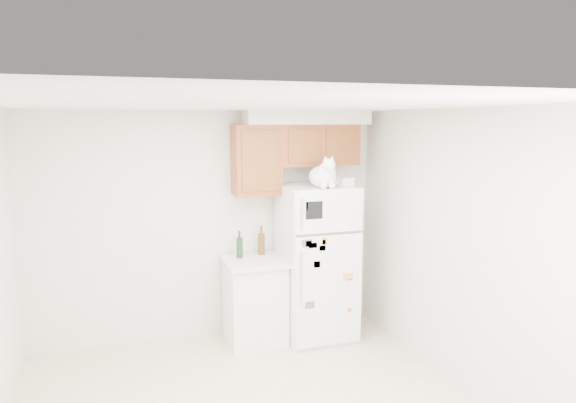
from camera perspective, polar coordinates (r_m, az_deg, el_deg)
name	(u,v)px	position (r m, az deg, el deg)	size (l,w,h in m)	color
room_shell	(262,215)	(3.95, -2.86, -1.46)	(3.84, 4.04, 2.52)	beige
refrigerator	(316,262)	(5.70, 3.18, -6.70)	(0.76, 0.78, 1.70)	white
base_counter	(255,300)	(5.68, -3.73, -10.87)	(0.64, 0.64, 0.92)	white
cat	(324,175)	(5.34, 4.02, 2.91)	(0.33, 0.49, 0.34)	white
storage_box_back	(329,180)	(5.63, 4.55, 2.41)	(0.18, 0.13, 0.10)	white
storage_box_front	(346,182)	(5.50, 6.43, 2.18)	(0.15, 0.11, 0.09)	white
bottle_green	(240,244)	(5.58, -5.41, -4.76)	(0.07, 0.07, 0.30)	#19381E
bottle_amber	(261,240)	(5.70, -2.98, -4.32)	(0.08, 0.08, 0.32)	#593814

